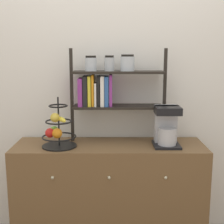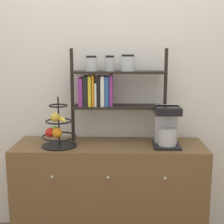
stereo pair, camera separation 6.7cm
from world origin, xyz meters
TOP-DOWN VIEW (x-y plane):
  - wall_back at (0.00, 0.48)m, footprint 7.00×0.05m
  - sideboard at (0.00, 0.22)m, footprint 1.49×0.46m
  - coffee_maker at (0.44, 0.20)m, footprint 0.20×0.22m
  - fruit_stand at (-0.39, 0.16)m, footprint 0.26×0.26m
  - shelf_hutch at (-0.02, 0.34)m, footprint 0.76×0.20m

SIDE VIEW (x-z plane):
  - sideboard at x=0.00m, z-range 0.00..0.82m
  - fruit_stand at x=-0.39m, z-range 0.76..1.14m
  - coffee_maker at x=0.44m, z-range 0.82..1.13m
  - shelf_hutch at x=-0.02m, z-range 0.90..1.64m
  - wall_back at x=0.00m, z-range 0.00..2.60m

